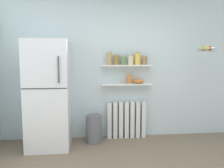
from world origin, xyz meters
TOP-DOWN VIEW (x-y plane):
  - back_wall at (0.00, 2.05)m, footprint 7.04×0.10m
  - refrigerator at (-1.27, 1.64)m, footprint 0.68×0.74m
  - radiator at (0.08, 1.92)m, footprint 0.72×0.12m
  - wall_shelf_lower at (0.08, 1.89)m, footprint 0.91×0.22m
  - wall_shelf_upper at (0.08, 1.89)m, footprint 0.91×0.22m
  - storage_jar_0 at (-0.24, 1.89)m, footprint 0.09×0.09m
  - storage_jar_1 at (-0.11, 1.89)m, footprint 0.09×0.09m
  - storage_jar_2 at (0.02, 1.89)m, footprint 0.10×0.10m
  - storage_jar_3 at (0.15, 1.89)m, footprint 0.10×0.10m
  - storage_jar_4 at (0.28, 1.89)m, footprint 0.10×0.10m
  - storage_jar_5 at (0.40, 1.89)m, footprint 0.09×0.09m
  - vase at (0.13, 1.89)m, footprint 0.09×0.09m
  - shelf_bowl at (0.30, 1.89)m, footprint 0.19×0.19m
  - trash_bin at (-0.53, 1.73)m, footprint 0.28×0.28m
  - hanging_fruit_basket at (1.36, 1.50)m, footprint 0.35×0.35m

SIDE VIEW (x-z plane):
  - trash_bin at x=-0.53m, z-range 0.00..0.49m
  - radiator at x=0.08m, z-range 0.00..0.68m
  - refrigerator at x=-1.27m, z-range 0.00..1.77m
  - wall_shelf_lower at x=0.08m, z-range 1.00..1.02m
  - shelf_bowl at x=0.30m, z-range 1.02..1.11m
  - vase at x=0.13m, z-range 1.02..1.19m
  - back_wall at x=0.00m, z-range 0.00..2.60m
  - wall_shelf_upper at x=0.08m, z-range 1.34..1.36m
  - storage_jar_2 at x=0.02m, z-range 1.36..1.53m
  - storage_jar_5 at x=0.40m, z-range 1.36..1.53m
  - storage_jar_3 at x=0.15m, z-range 1.36..1.54m
  - storage_jar_1 at x=-0.11m, z-range 1.36..1.55m
  - storage_jar_0 at x=-0.24m, z-range 1.36..1.59m
  - storage_jar_4 at x=0.28m, z-range 1.36..1.60m
  - hanging_fruit_basket at x=1.36m, z-range 1.59..1.68m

